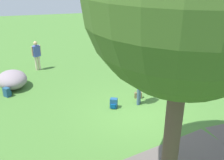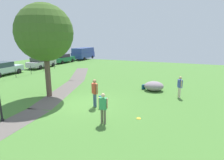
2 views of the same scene
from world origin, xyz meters
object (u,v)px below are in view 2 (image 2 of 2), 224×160
at_px(man_near_boulder, 180,85).
at_px(handbag_on_grass, 101,106).
at_px(large_shade_tree, 45,33).
at_px(spare_backpack_on_lawn, 101,99).
at_px(backpack_by_boulder, 144,87).
at_px(parked_sedan_grey, 63,58).
at_px(parked_hatchback_blue, 3,68).
at_px(parked_compact_green, 41,62).
at_px(delivery_van, 83,53).
at_px(woman_with_handbag, 95,91).
at_px(passerby_on_path, 103,106).
at_px(lawn_boulder, 154,86).
at_px(frisbee_on_grass, 139,118).

distance_m(man_near_boulder, handbag_on_grass, 6.18).
relative_size(large_shade_tree, spare_backpack_on_lawn, 16.83).
height_order(backpack_by_boulder, parked_sedan_grey, parked_sedan_grey).
relative_size(handbag_on_grass, parked_sedan_grey, 0.07).
bearing_deg(parked_hatchback_blue, parked_compact_green, -2.35).
relative_size(parked_hatchback_blue, delivery_van, 0.83).
height_order(parked_sedan_grey, delivery_van, delivery_van).
height_order(spare_backpack_on_lawn, parked_hatchback_blue, parked_hatchback_blue).
relative_size(woman_with_handbag, handbag_on_grass, 5.37).
relative_size(spare_backpack_on_lawn, parked_compact_green, 0.09).
relative_size(large_shade_tree, backpack_by_boulder, 16.83).
height_order(man_near_boulder, handbag_on_grass, man_near_boulder).
bearing_deg(passerby_on_path, handbag_on_grass, 28.88).
xyz_separation_m(parked_hatchback_blue, parked_compact_green, (6.06, -0.25, 0.00)).
relative_size(lawn_boulder, spare_backpack_on_lawn, 4.69).
distance_m(spare_backpack_on_lawn, parked_hatchback_blue, 15.28).
xyz_separation_m(large_shade_tree, parked_sedan_grey, (16.25, 10.73, -3.87)).
xyz_separation_m(man_near_boulder, passerby_on_path, (-6.07, 3.42, 0.03)).
height_order(spare_backpack_on_lawn, frisbee_on_grass, spare_backpack_on_lawn).
bearing_deg(man_near_boulder, frisbee_on_grass, 158.77).
bearing_deg(passerby_on_path, delivery_van, 32.59).
height_order(handbag_on_grass, backpack_by_boulder, backpack_by_boulder).
bearing_deg(lawn_boulder, spare_backpack_on_lawn, 144.31).
xyz_separation_m(passerby_on_path, spare_backpack_on_lawn, (3.06, 1.59, -0.76)).
bearing_deg(parked_hatchback_blue, passerby_on_path, -113.53).
xyz_separation_m(backpack_by_boulder, spare_backpack_on_lawn, (-4.25, 2.06, 0.00)).
xyz_separation_m(handbag_on_grass, parked_compact_green, (11.33, 15.05, 0.67)).
bearing_deg(backpack_by_boulder, parked_compact_green, 70.50).
height_order(lawn_boulder, man_near_boulder, man_near_boulder).
bearing_deg(frisbee_on_grass, passerby_on_path, 129.20).
relative_size(large_shade_tree, frisbee_on_grass, 27.19).
distance_m(lawn_boulder, handbag_on_grass, 5.84).
relative_size(large_shade_tree, passerby_on_path, 4.10).
xyz_separation_m(woman_with_handbag, passerby_on_path, (-1.99, -1.52, -0.11)).
height_order(woman_with_handbag, delivery_van, delivery_van).
distance_m(large_shade_tree, parked_hatchback_blue, 12.07).
relative_size(woman_with_handbag, parked_compact_green, 0.39).
distance_m(woman_with_handbag, parked_compact_green, 18.35).
xyz_separation_m(man_near_boulder, frisbee_on_grass, (-4.80, 1.86, -0.91)).
relative_size(parked_compact_green, delivery_van, 0.85).
bearing_deg(woman_with_handbag, large_shade_tree, 80.75).
bearing_deg(spare_backpack_on_lawn, parked_sedan_grey, 43.22).
bearing_deg(frisbee_on_grass, handbag_on_grass, 77.51).
height_order(handbag_on_grass, parked_hatchback_blue, parked_hatchback_blue).
bearing_deg(parked_compact_green, man_near_boulder, -110.01).
height_order(large_shade_tree, frisbee_on_grass, large_shade_tree).
bearing_deg(spare_backpack_on_lawn, parked_compact_green, 55.09).
distance_m(passerby_on_path, frisbee_on_grass, 2.22).
relative_size(man_near_boulder, delivery_van, 0.29).
bearing_deg(parked_sedan_grey, parked_compact_green, -175.64).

